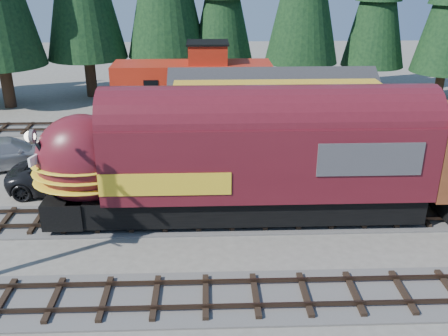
{
  "coord_description": "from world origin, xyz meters",
  "views": [
    {
      "loc": [
        -4.07,
        -16.78,
        11.29
      ],
      "look_at": [
        -3.32,
        4.0,
        2.63
      ],
      "focal_mm": 40.0,
      "sensor_mm": 36.0,
      "label": 1
    }
  ],
  "objects_px": {
    "locomotive": "(225,164)",
    "pickup_truck_a": "(70,174)",
    "caboose": "(194,90)",
    "depot": "(278,118)",
    "pickup_truck_b": "(8,153)"
  },
  "relations": [
    {
      "from": "locomotive",
      "to": "pickup_truck_a",
      "type": "relative_size",
      "value": 2.87
    },
    {
      "from": "caboose",
      "to": "locomotive",
      "type": "bearing_deg",
      "value": -83.02
    },
    {
      "from": "depot",
      "to": "locomotive",
      "type": "relative_size",
      "value": 0.72
    },
    {
      "from": "depot",
      "to": "locomotive",
      "type": "distance_m",
      "value": 7.27
    },
    {
      "from": "caboose",
      "to": "pickup_truck_b",
      "type": "bearing_deg",
      "value": -146.78
    },
    {
      "from": "caboose",
      "to": "pickup_truck_a",
      "type": "relative_size",
      "value": 1.77
    },
    {
      "from": "caboose",
      "to": "pickup_truck_a",
      "type": "distance_m",
      "value": 12.31
    },
    {
      "from": "depot",
      "to": "caboose",
      "type": "distance_m",
      "value": 9.0
    },
    {
      "from": "depot",
      "to": "locomotive",
      "type": "bearing_deg",
      "value": -116.63
    },
    {
      "from": "pickup_truck_a",
      "to": "pickup_truck_b",
      "type": "distance_m",
      "value": 5.52
    },
    {
      "from": "locomotive",
      "to": "pickup_truck_b",
      "type": "xyz_separation_m",
      "value": [
        -12.49,
        6.94,
        -1.92
      ]
    },
    {
      "from": "depot",
      "to": "pickup_truck_a",
      "type": "relative_size",
      "value": 2.05
    },
    {
      "from": "pickup_truck_a",
      "to": "pickup_truck_b",
      "type": "relative_size",
      "value": 1.03
    },
    {
      "from": "depot",
      "to": "locomotive",
      "type": "height_order",
      "value": "depot"
    },
    {
      "from": "pickup_truck_b",
      "to": "locomotive",
      "type": "bearing_deg",
      "value": -138.93
    }
  ]
}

